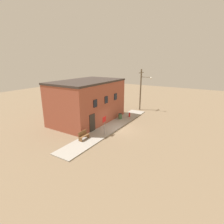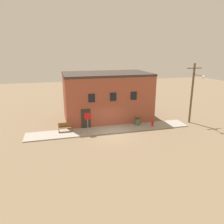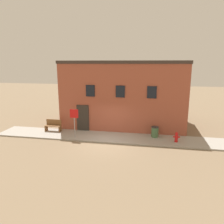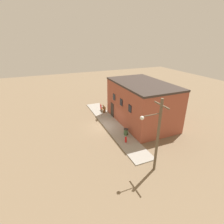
# 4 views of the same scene
# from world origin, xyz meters

# --- Properties ---
(ground_plane) EXTENTS (80.00, 80.00, 0.00)m
(ground_plane) POSITION_xyz_m (0.00, 0.00, 0.00)
(ground_plane) COLOR #7A664C
(sidewalk) EXTENTS (17.41, 2.34, 0.10)m
(sidewalk) POSITION_xyz_m (0.00, 1.17, 0.05)
(sidewalk) COLOR #9E998E
(sidewalk) RESTS_ON ground
(brick_building) EXTENTS (10.24, 6.27, 5.67)m
(brick_building) POSITION_xyz_m (0.62, 5.41, 2.84)
(brick_building) COLOR #9E4C38
(brick_building) RESTS_ON ground
(fire_hydrant) EXTENTS (0.45, 0.21, 0.71)m
(fire_hydrant) POSITION_xyz_m (4.80, 0.94, 0.45)
(fire_hydrant) COLOR red
(fire_hydrant) RESTS_ON sidewalk
(stop_sign) EXTENTS (0.63, 0.06, 2.13)m
(stop_sign) POSITION_xyz_m (-2.50, 0.55, 1.58)
(stop_sign) COLOR gray
(stop_sign) RESTS_ON sidewalk
(bench) EXTENTS (1.28, 0.44, 0.93)m
(bench) POSITION_xyz_m (-4.75, 1.73, 0.53)
(bench) COLOR brown
(bench) RESTS_ON sidewalk
(trash_bin) EXTENTS (0.55, 0.55, 0.80)m
(trash_bin) POSITION_xyz_m (3.32, 1.71, 0.50)
(trash_bin) COLOR #426642
(trash_bin) RESTS_ON sidewalk
(utility_pole) EXTENTS (1.80, 1.99, 6.88)m
(utility_pole) POSITION_xyz_m (9.71, 1.19, 3.77)
(utility_pole) COLOR brown
(utility_pole) RESTS_ON ground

